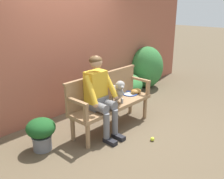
{
  "coord_description": "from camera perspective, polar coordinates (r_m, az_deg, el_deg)",
  "views": [
    {
      "loc": [
        -3.02,
        -2.79,
        2.14
      ],
      "look_at": [
        0.0,
        0.0,
        0.73
      ],
      "focal_mm": 41.13,
      "sensor_mm": 36.0,
      "label": 1
    }
  ],
  "objects": [
    {
      "name": "bench_armrest_left_end",
      "position": [
        3.8,
        -7.02,
        -3.79
      ],
      "size": [
        0.06,
        0.48,
        0.28
      ],
      "color": "#93704C",
      "rests_on": "garden_bench"
    },
    {
      "name": "garden_bench",
      "position": [
        4.46,
        -0.0,
        -3.83
      ],
      "size": [
        1.63,
        0.48,
        0.48
      ],
      "color": "#93704C",
      "rests_on": "ground"
    },
    {
      "name": "potted_plant",
      "position": [
        4.02,
        -15.47,
        -9.03
      ],
      "size": [
        0.44,
        0.44,
        0.51
      ],
      "color": "slate",
      "rests_on": "ground"
    },
    {
      "name": "tennis_racket",
      "position": [
        4.9,
        3.88,
        -0.81
      ],
      "size": [
        0.41,
        0.57,
        0.03
      ],
      "color": "blue",
      "rests_on": "garden_bench"
    },
    {
      "name": "dog_on_bench",
      "position": [
        4.39,
        1.3,
        -0.34
      ],
      "size": [
        0.31,
        0.42,
        0.42
      ],
      "color": "gray",
      "rests_on": "garden_bench"
    },
    {
      "name": "hedge_bush_far_left",
      "position": [
        6.0,
        2.45,
        0.87
      ],
      "size": [
        1.04,
        0.84,
        0.55
      ],
      "primitive_type": "ellipsoid",
      "color": "#337538",
      "rests_on": "ground"
    },
    {
      "name": "bench_armrest_right_end",
      "position": [
        4.88,
        6.94,
        1.4
      ],
      "size": [
        0.06,
        0.48,
        0.28
      ],
      "color": "#93704C",
      "rests_on": "garden_bench"
    },
    {
      "name": "ground_plane",
      "position": [
        4.63,
        -0.0,
        -8.51
      ],
      "size": [
        40.0,
        40.0,
        0.0
      ],
      "primitive_type": "plane",
      "color": "brown"
    },
    {
      "name": "baseball_glove",
      "position": [
        4.9,
        5.39,
        -0.37
      ],
      "size": [
        0.25,
        0.21,
        0.09
      ],
      "primitive_type": "ellipsoid",
      "rotation": [
        0.0,
        0.0,
        -0.18
      ],
      "color": "#9E6B2D",
      "rests_on": "garden_bench"
    },
    {
      "name": "brick_garden_fence",
      "position": [
        5.13,
        -10.68,
        9.46
      ],
      "size": [
        8.0,
        0.3,
        2.64
      ],
      "primitive_type": "cube",
      "color": "#9E5642",
      "rests_on": "ground"
    },
    {
      "name": "bench_backrest",
      "position": [
        4.48,
        -1.97,
        0.64
      ],
      "size": [
        1.67,
        0.06,
        0.5
      ],
      "color": "#93704C",
      "rests_on": "garden_bench"
    },
    {
      "name": "person_seated",
      "position": [
        4.12,
        -2.84,
        -0.82
      ],
      "size": [
        0.56,
        0.64,
        1.35
      ],
      "color": "black",
      "rests_on": "ground"
    },
    {
      "name": "tennis_ball",
      "position": [
        4.27,
        8.97,
        -10.82
      ],
      "size": [
        0.07,
        0.07,
        0.07
      ],
      "primitive_type": "sphere",
      "color": "#CCDB33",
      "rests_on": "ground"
    },
    {
      "name": "hedge_bush_mid_right",
      "position": [
        6.7,
        7.76,
        4.94
      ],
      "size": [
        0.88,
        0.81,
        1.07
      ],
      "primitive_type": "ellipsoid",
      "color": "#337538",
      "rests_on": "ground"
    }
  ]
}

